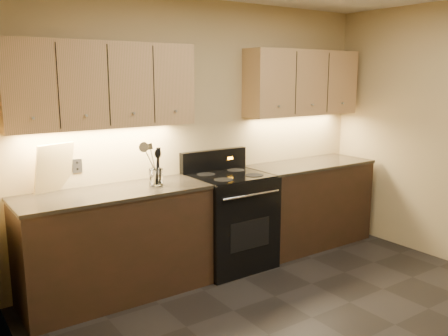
# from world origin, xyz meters

# --- Properties ---
(wall_back) EXTENTS (4.00, 0.04, 2.60)m
(wall_back) POSITION_xyz_m (0.00, 2.00, 1.30)
(wall_back) COLOR tan
(wall_back) RESTS_ON ground
(wall_left) EXTENTS (0.04, 4.00, 2.60)m
(wall_left) POSITION_xyz_m (-2.00, 0.00, 1.30)
(wall_left) COLOR tan
(wall_left) RESTS_ON ground
(counter_left) EXTENTS (1.62, 0.62, 0.93)m
(counter_left) POSITION_xyz_m (-1.10, 1.70, 0.47)
(counter_left) COLOR black
(counter_left) RESTS_ON ground
(counter_right) EXTENTS (1.46, 0.62, 0.93)m
(counter_right) POSITION_xyz_m (1.18, 1.70, 0.47)
(counter_right) COLOR black
(counter_right) RESTS_ON ground
(stove) EXTENTS (0.76, 0.68, 1.14)m
(stove) POSITION_xyz_m (0.08, 1.68, 0.48)
(stove) COLOR black
(stove) RESTS_ON ground
(upper_cab_left) EXTENTS (1.60, 0.30, 0.70)m
(upper_cab_left) POSITION_xyz_m (-1.10, 1.85, 1.80)
(upper_cab_left) COLOR tan
(upper_cab_left) RESTS_ON wall_back
(upper_cab_right) EXTENTS (1.44, 0.30, 0.70)m
(upper_cab_right) POSITION_xyz_m (1.18, 1.85, 1.80)
(upper_cab_right) COLOR tan
(upper_cab_right) RESTS_ON wall_back
(outlet_plate) EXTENTS (0.08, 0.01, 0.12)m
(outlet_plate) POSITION_xyz_m (-1.30, 1.99, 1.12)
(outlet_plate) COLOR #B2B5BA
(outlet_plate) RESTS_ON wall_back
(utensil_crock) EXTENTS (0.14, 0.14, 0.15)m
(utensil_crock) POSITION_xyz_m (-0.71, 1.69, 1.00)
(utensil_crock) COLOR white
(utensil_crock) RESTS_ON counter_left
(cutting_board) EXTENTS (0.35, 0.21, 0.41)m
(cutting_board) POSITION_xyz_m (-1.51, 1.94, 1.13)
(cutting_board) COLOR tan
(cutting_board) RESTS_ON counter_left
(wooden_spoon) EXTENTS (0.17, 0.15, 0.31)m
(wooden_spoon) POSITION_xyz_m (-0.73, 1.68, 1.10)
(wooden_spoon) COLOR tan
(wooden_spoon) RESTS_ON utensil_crock
(black_spoon) EXTENTS (0.07, 0.13, 0.32)m
(black_spoon) POSITION_xyz_m (-0.70, 1.70, 1.10)
(black_spoon) COLOR black
(black_spoon) RESTS_ON utensil_crock
(black_turner) EXTENTS (0.12, 0.13, 0.34)m
(black_turner) POSITION_xyz_m (-0.69, 1.67, 1.11)
(black_turner) COLOR black
(black_turner) RESTS_ON utensil_crock
(steel_spatula) EXTENTS (0.18, 0.12, 0.39)m
(steel_spatula) POSITION_xyz_m (-0.69, 1.69, 1.13)
(steel_spatula) COLOR silver
(steel_spatula) RESTS_ON utensil_crock
(steel_skimmer) EXTENTS (0.24, 0.12, 0.39)m
(steel_skimmer) POSITION_xyz_m (-0.67, 1.67, 1.14)
(steel_skimmer) COLOR silver
(steel_skimmer) RESTS_ON utensil_crock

